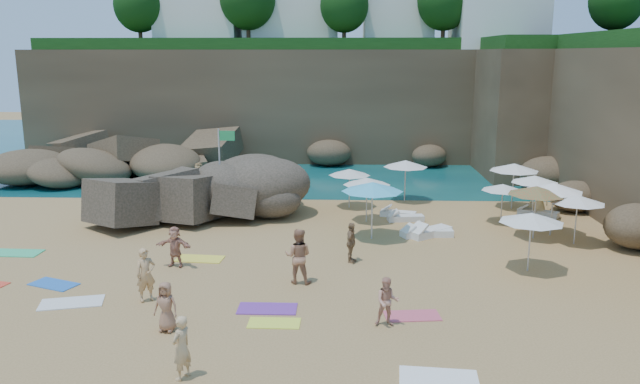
{
  "coord_description": "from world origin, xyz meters",
  "views": [
    {
      "loc": [
        2.93,
        -22.8,
        7.77
      ],
      "look_at": [
        2.0,
        3.0,
        2.0
      ],
      "focal_mm": 35.0,
      "sensor_mm": 36.0,
      "label": 1
    }
  ],
  "objects_px": {
    "rock_outcrop": "(195,215)",
    "parasol_0": "(350,172)",
    "flag_pole": "(222,160)",
    "parasol_2": "(514,167)",
    "person_stand_6": "(181,348)",
    "person_stand_2": "(287,191)",
    "person_stand_4": "(540,198)",
    "parasol_1": "(406,164)",
    "person_stand_1": "(298,256)",
    "person_stand_5": "(199,178)",
    "person_stand_3": "(351,243)",
    "lounger_0": "(431,233)"
  },
  "relations": [
    {
      "from": "rock_outcrop",
      "to": "parasol_0",
      "type": "height_order",
      "value": "parasol_0"
    },
    {
      "from": "flag_pole",
      "to": "parasol_2",
      "type": "relative_size",
      "value": 1.71
    },
    {
      "from": "rock_outcrop",
      "to": "person_stand_6",
      "type": "xyz_separation_m",
      "value": [
        3.31,
        -15.52,
        0.81
      ]
    },
    {
      "from": "flag_pole",
      "to": "person_stand_2",
      "type": "relative_size",
      "value": 2.62
    },
    {
      "from": "rock_outcrop",
      "to": "person_stand_4",
      "type": "xyz_separation_m",
      "value": [
        16.79,
        0.65,
        0.89
      ]
    },
    {
      "from": "parasol_1",
      "to": "parasol_2",
      "type": "bearing_deg",
      "value": -15.0
    },
    {
      "from": "person_stand_1",
      "to": "person_stand_5",
      "type": "bearing_deg",
      "value": -56.55
    },
    {
      "from": "person_stand_3",
      "to": "person_stand_6",
      "type": "height_order",
      "value": "person_stand_6"
    },
    {
      "from": "flag_pole",
      "to": "parasol_2",
      "type": "height_order",
      "value": "flag_pole"
    },
    {
      "from": "parasol_2",
      "to": "person_stand_5",
      "type": "xyz_separation_m",
      "value": [
        -16.7,
        2.72,
        -1.24
      ]
    },
    {
      "from": "parasol_0",
      "to": "parasol_1",
      "type": "xyz_separation_m",
      "value": [
        2.98,
        1.51,
        0.19
      ]
    },
    {
      "from": "parasol_1",
      "to": "flag_pole",
      "type": "bearing_deg",
      "value": -162.22
    },
    {
      "from": "flag_pole",
      "to": "parasol_1",
      "type": "relative_size",
      "value": 1.8
    },
    {
      "from": "lounger_0",
      "to": "person_stand_1",
      "type": "height_order",
      "value": "person_stand_1"
    },
    {
      "from": "parasol_2",
      "to": "lounger_0",
      "type": "distance_m",
      "value": 7.29
    },
    {
      "from": "flag_pole",
      "to": "rock_outcrop",
      "type": "bearing_deg",
      "value": -160.68
    },
    {
      "from": "person_stand_5",
      "to": "person_stand_6",
      "type": "height_order",
      "value": "person_stand_5"
    },
    {
      "from": "rock_outcrop",
      "to": "person_stand_6",
      "type": "height_order",
      "value": "rock_outcrop"
    },
    {
      "from": "flag_pole",
      "to": "person_stand_3",
      "type": "distance_m",
      "value": 9.66
    },
    {
      "from": "person_stand_3",
      "to": "flag_pole",
      "type": "bearing_deg",
      "value": 54.78
    },
    {
      "from": "parasol_1",
      "to": "person_stand_5",
      "type": "distance_m",
      "value": 11.51
    },
    {
      "from": "parasol_1",
      "to": "lounger_0",
      "type": "bearing_deg",
      "value": -85.6
    },
    {
      "from": "person_stand_1",
      "to": "person_stand_6",
      "type": "xyz_separation_m",
      "value": [
        -2.37,
        -6.58,
        -0.15
      ]
    },
    {
      "from": "person_stand_3",
      "to": "person_stand_4",
      "type": "bearing_deg",
      "value": -37.7
    },
    {
      "from": "lounger_0",
      "to": "person_stand_3",
      "type": "relative_size",
      "value": 1.23
    },
    {
      "from": "parasol_1",
      "to": "person_stand_1",
      "type": "relative_size",
      "value": 1.21
    },
    {
      "from": "parasol_2",
      "to": "person_stand_2",
      "type": "distance_m",
      "value": 11.6
    },
    {
      "from": "person_stand_1",
      "to": "person_stand_6",
      "type": "height_order",
      "value": "person_stand_1"
    },
    {
      "from": "flag_pole",
      "to": "parasol_1",
      "type": "height_order",
      "value": "flag_pole"
    },
    {
      "from": "rock_outcrop",
      "to": "lounger_0",
      "type": "height_order",
      "value": "rock_outcrop"
    },
    {
      "from": "parasol_2",
      "to": "person_stand_1",
      "type": "distance_m",
      "value": 14.97
    },
    {
      "from": "parasol_1",
      "to": "person_stand_2",
      "type": "distance_m",
      "value": 6.47
    },
    {
      "from": "lounger_0",
      "to": "person_stand_2",
      "type": "distance_m",
      "value": 8.49
    },
    {
      "from": "parasol_2",
      "to": "person_stand_4",
      "type": "relative_size",
      "value": 1.39
    },
    {
      "from": "parasol_1",
      "to": "person_stand_3",
      "type": "relative_size",
      "value": 1.52
    },
    {
      "from": "parasol_0",
      "to": "person_stand_4",
      "type": "relative_size",
      "value": 1.2
    },
    {
      "from": "person_stand_1",
      "to": "lounger_0",
      "type": "bearing_deg",
      "value": -124.61
    },
    {
      "from": "parasol_2",
      "to": "person_stand_4",
      "type": "height_order",
      "value": "parasol_2"
    },
    {
      "from": "person_stand_1",
      "to": "parasol_1",
      "type": "bearing_deg",
      "value": -103.54
    },
    {
      "from": "flag_pole",
      "to": "person_stand_2",
      "type": "bearing_deg",
      "value": 28.09
    },
    {
      "from": "parasol_0",
      "to": "person_stand_4",
      "type": "xyz_separation_m",
      "value": [
        9.25,
        -1.26,
        -0.96
      ]
    },
    {
      "from": "rock_outcrop",
      "to": "parasol_0",
      "type": "xyz_separation_m",
      "value": [
        7.55,
        1.9,
        1.84
      ]
    },
    {
      "from": "person_stand_2",
      "to": "person_stand_5",
      "type": "xyz_separation_m",
      "value": [
        -5.17,
        2.65,
        0.1
      ]
    },
    {
      "from": "person_stand_1",
      "to": "person_stand_2",
      "type": "xyz_separation_m",
      "value": [
        -1.36,
        11.0,
        -0.16
      ]
    },
    {
      "from": "parasol_0",
      "to": "lounger_0",
      "type": "height_order",
      "value": "parasol_0"
    },
    {
      "from": "lounger_0",
      "to": "person_stand_5",
      "type": "bearing_deg",
      "value": 144.24
    },
    {
      "from": "rock_outcrop",
      "to": "parasol_2",
      "type": "height_order",
      "value": "parasol_2"
    },
    {
      "from": "person_stand_1",
      "to": "flag_pole",
      "type": "bearing_deg",
      "value": -57.3
    },
    {
      "from": "person_stand_3",
      "to": "person_stand_6",
      "type": "bearing_deg",
      "value": 168.4
    },
    {
      "from": "parasol_0",
      "to": "person_stand_3",
      "type": "relative_size",
      "value": 1.38
    }
  ]
}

